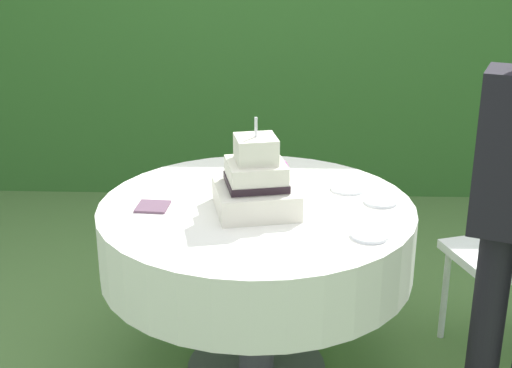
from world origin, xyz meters
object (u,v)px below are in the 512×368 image
cake_table (256,238)px  serving_plate_left (381,201)px  serving_plate_far (348,188)px  wedding_cake (257,184)px  serving_plate_near (370,235)px  napkin_stack (153,207)px

cake_table → serving_plate_left: size_ratio=9.38×
serving_plate_far → serving_plate_left: bearing=-50.3°
wedding_cake → serving_plate_near: 0.49m
cake_table → wedding_cake: 0.26m
cake_table → serving_plate_near: (0.42, -0.28, 0.15)m
serving_plate_far → napkin_stack: serving_plate_far is taller
napkin_stack → cake_table: bearing=5.5°
serving_plate_near → serving_plate_far: size_ratio=0.95×
cake_table → serving_plate_near: serving_plate_near is taller
wedding_cake → serving_plate_near: bearing=-29.9°
wedding_cake → serving_plate_near: wedding_cake is taller
serving_plate_near → serving_plate_left: bearing=76.3°
cake_table → serving_plate_left: (0.50, 0.05, 0.15)m
wedding_cake → serving_plate_far: bearing=31.5°
serving_plate_far → serving_plate_left: size_ratio=1.09×
cake_table → napkin_stack: (-0.41, -0.04, 0.15)m
wedding_cake → napkin_stack: bearing=179.5°
wedding_cake → serving_plate_far: size_ratio=2.56×
wedding_cake → napkin_stack: wedding_cake is taller
serving_plate_near → serving_plate_left: (0.08, 0.33, 0.00)m
cake_table → serving_plate_far: bearing=26.4°
cake_table → serving_plate_far: (0.38, 0.19, 0.15)m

